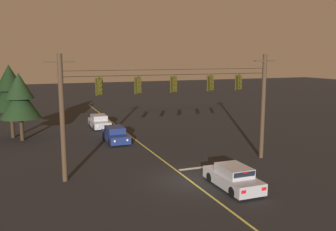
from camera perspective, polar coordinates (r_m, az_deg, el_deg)
ground_plane at (r=23.42m, az=3.39°, el=-10.09°), size 180.00×180.00×0.00m
lane_centre_stripe at (r=31.24m, az=-3.35°, el=-5.13°), size 0.14×60.00×0.01m
stop_bar_paint at (r=26.04m, az=5.23°, el=-8.10°), size 3.40×0.36×0.01m
signal_span_assembly at (r=24.89m, az=0.84°, el=0.84°), size 16.49×0.32×7.93m
traffic_light_leftmost at (r=23.26m, az=-10.67°, el=4.46°), size 0.48×0.41×1.22m
traffic_light_left_inner at (r=23.86m, az=-4.64°, el=4.71°), size 0.48×0.41×1.22m
traffic_light_centre at (r=24.70m, az=0.99°, el=4.89°), size 0.48×0.41×1.22m
traffic_light_right_inner at (r=25.89m, az=6.75°, el=5.03°), size 0.48×0.41×1.22m
traffic_light_rightmost at (r=27.05m, az=11.07°, el=5.10°), size 0.48×0.41×1.22m
car_waiting_near_lane at (r=22.21m, az=10.16°, el=-9.56°), size 1.80×4.33×1.39m
car_oncoming_lead at (r=33.75m, az=-8.25°, el=-3.01°), size 1.80×4.42×1.39m
car_oncoming_trailing at (r=40.77m, az=-10.71°, el=-0.96°), size 1.80×4.42×1.39m
tree_verge_near at (r=36.03m, az=-22.22°, el=2.57°), size 3.64×3.64×6.30m
tree_verge_far at (r=37.56m, az=-23.52°, el=3.73°), size 3.74×3.74×7.02m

